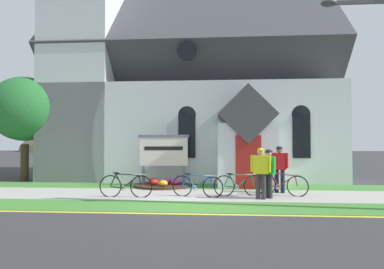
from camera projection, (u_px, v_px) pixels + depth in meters
The scene contains 18 objects.
ground at pixel (199, 188), 13.61m from camera, with size 140.00×140.00×0.00m, color #333335.
sidewalk_slab at pixel (178, 194), 11.81m from camera, with size 32.00×2.71×0.01m, color #A8A59E.
grass_verge at pixel (169, 206), 9.60m from camera, with size 32.00×1.72×0.01m, color #427F33.
church_lawn at pixel (185, 186), 14.11m from camera, with size 24.00×1.90×0.01m, color #427F33.
curb_paint_stripe at pixel (164, 214), 8.59m from camera, with size 28.00×0.16×0.01m, color yellow.
church_building at pixel (182, 92), 19.05m from camera, with size 14.74×10.19×13.41m.
church_sign at pixel (164, 152), 14.38m from camera, with size 2.16×0.25×2.15m.
flower_bed at pixel (162, 185), 13.95m from camera, with size 2.29×2.29×0.34m.
bicycle_white at pixel (197, 186), 11.32m from camera, with size 1.74×0.51×0.80m.
bicycle_red at pixel (126, 186), 11.22m from camera, with size 1.79×0.08×0.84m.
bicycle_blue at pixel (239, 185), 11.53m from camera, with size 1.73×0.28×0.79m.
bicycle_green at pixel (281, 185), 11.61m from camera, with size 1.70×0.66×0.84m.
cyclist_in_white_jersey at pixel (269, 170), 11.04m from camera, with size 0.40×0.69×1.59m.
cyclist_in_blue_jersey at pixel (279, 165), 12.25m from camera, with size 0.58×0.46×1.68m.
cyclist_in_orange_jersey at pixel (261, 169), 10.82m from camera, with size 0.62×0.33×1.64m.
roadside_conifer at pixel (299, 91), 20.66m from camera, with size 4.23×4.23×8.14m.
yard_deciduous_tree at pixel (25, 109), 16.41m from camera, with size 3.37×3.37×4.99m.
distant_hill at pixel (175, 151), 85.60m from camera, with size 75.86×54.37×17.83m, color #847A5B.
Camera 1 is at (0.78, -9.64, 1.78)m, focal length 31.81 mm.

